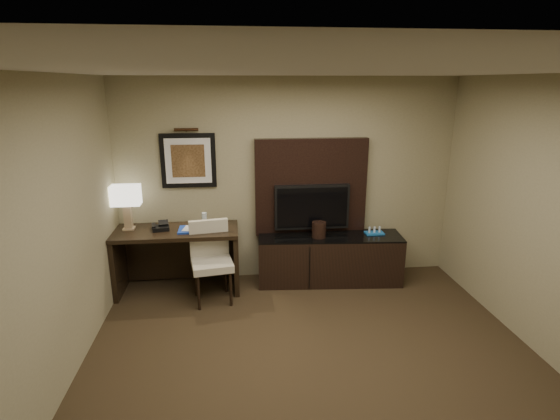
{
  "coord_description": "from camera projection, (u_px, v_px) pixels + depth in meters",
  "views": [
    {
      "loc": [
        -0.73,
        -3.18,
        2.62
      ],
      "look_at": [
        -0.19,
        1.8,
        1.15
      ],
      "focal_mm": 28.0,
      "sensor_mm": 36.0,
      "label": 1
    }
  ],
  "objects": [
    {
      "name": "floor",
      "position": [
        323.0,
        392.0,
        3.85
      ],
      "size": [
        4.5,
        5.0,
        0.01
      ],
      "primitive_type": "cube",
      "color": "#2E2215",
      "rests_on": "ground"
    },
    {
      "name": "ceiling",
      "position": [
        334.0,
        71.0,
        3.09
      ],
      "size": [
        4.5,
        5.0,
        0.01
      ],
      "primitive_type": "cube",
      "color": "silver",
      "rests_on": "wall_back"
    },
    {
      "name": "wall_back",
      "position": [
        288.0,
        181.0,
        5.85
      ],
      "size": [
        4.5,
        0.01,
        2.7
      ],
      "primitive_type": "cube",
      "color": "gray",
      "rests_on": "floor"
    },
    {
      "name": "wall_left",
      "position": [
        30.0,
        261.0,
        3.23
      ],
      "size": [
        0.01,
        5.0,
        2.7
      ],
      "primitive_type": "cube",
      "color": "gray",
      "rests_on": "floor"
    },
    {
      "name": "desk",
      "position": [
        178.0,
        260.0,
        5.63
      ],
      "size": [
        1.55,
        0.66,
        0.83
      ],
      "primitive_type": "cube",
      "rotation": [
        0.0,
        0.0,
        0.0
      ],
      "color": "black",
      "rests_on": "floor"
    },
    {
      "name": "credenza",
      "position": [
        329.0,
        259.0,
        5.9
      ],
      "size": [
        1.94,
        0.67,
        0.66
      ],
      "primitive_type": "cube",
      "rotation": [
        0.0,
        0.0,
        -0.08
      ],
      "color": "black",
      "rests_on": "floor"
    },
    {
      "name": "tv_wall_panel",
      "position": [
        311.0,
        187.0,
        5.85
      ],
      "size": [
        1.5,
        0.12,
        1.3
      ],
      "primitive_type": "cube",
      "color": "black",
      "rests_on": "wall_back"
    },
    {
      "name": "tv",
      "position": [
        312.0,
        207.0,
        5.82
      ],
      "size": [
        1.0,
        0.08,
        0.6
      ],
      "primitive_type": "cube",
      "color": "black",
      "rests_on": "tv_wall_panel"
    },
    {
      "name": "artwork",
      "position": [
        188.0,
        161.0,
        5.61
      ],
      "size": [
        0.7,
        0.04,
        0.7
      ],
      "primitive_type": "cube",
      "color": "black",
      "rests_on": "wall_back"
    },
    {
      "name": "picture_light",
      "position": [
        186.0,
        130.0,
        5.46
      ],
      "size": [
        0.04,
        0.04,
        0.3
      ],
      "primitive_type": "cylinder",
      "color": "#3B2212",
      "rests_on": "wall_back"
    },
    {
      "name": "desk_chair",
      "position": [
        212.0,
        263.0,
        5.31
      ],
      "size": [
        0.56,
        0.62,
        1.0
      ],
      "primitive_type": null,
      "rotation": [
        0.0,
        0.0,
        0.16
      ],
      "color": "beige",
      "rests_on": "floor"
    },
    {
      "name": "table_lamp",
      "position": [
        127.0,
        208.0,
        5.45
      ],
      "size": [
        0.34,
        0.19,
        0.55
      ],
      "primitive_type": null,
      "rotation": [
        0.0,
        0.0,
        -0.01
      ],
      "color": "tan",
      "rests_on": "desk"
    },
    {
      "name": "desk_phone",
      "position": [
        161.0,
        226.0,
        5.49
      ],
      "size": [
        0.23,
        0.22,
        0.1
      ],
      "primitive_type": null,
      "rotation": [
        0.0,
        0.0,
        0.17
      ],
      "color": "black",
      "rests_on": "desk"
    },
    {
      "name": "blue_folder",
      "position": [
        188.0,
        230.0,
        5.49
      ],
      "size": [
        0.23,
        0.3,
        0.02
      ],
      "primitive_type": "cube",
      "rotation": [
        0.0,
        0.0,
        -0.0
      ],
      "color": "#193AA4",
      "rests_on": "desk"
    },
    {
      "name": "book",
      "position": [
        183.0,
        221.0,
        5.48
      ],
      "size": [
        0.17,
        0.05,
        0.23
      ],
      "primitive_type": "imported",
      "rotation": [
        0.0,
        0.0,
        -0.17
      ],
      "color": "tan",
      "rests_on": "desk"
    },
    {
      "name": "water_bottle",
      "position": [
        204.0,
        220.0,
        5.58
      ],
      "size": [
        0.07,
        0.07,
        0.19
      ],
      "primitive_type": "cylinder",
      "rotation": [
        0.0,
        0.0,
        -0.09
      ],
      "color": "silver",
      "rests_on": "desk"
    },
    {
      "name": "ice_bucket",
      "position": [
        319.0,
        230.0,
        5.72
      ],
      "size": [
        0.21,
        0.21,
        0.21
      ],
      "primitive_type": "cylinder",
      "rotation": [
        0.0,
        0.0,
        0.12
      ],
      "color": "black",
      "rests_on": "credenza"
    },
    {
      "name": "minibar_tray",
      "position": [
        374.0,
        231.0,
        5.87
      ],
      "size": [
        0.25,
        0.15,
        0.09
      ],
      "primitive_type": null,
      "rotation": [
        0.0,
        0.0,
        0.02
      ],
      "color": "#1C69B8",
      "rests_on": "credenza"
    }
  ]
}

